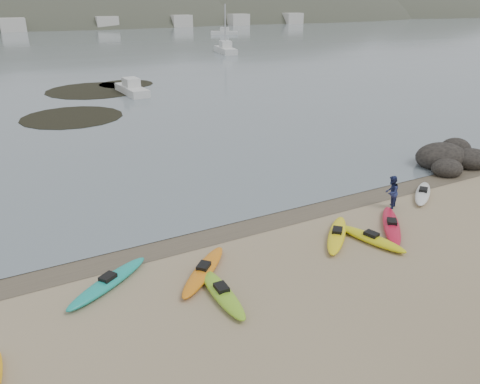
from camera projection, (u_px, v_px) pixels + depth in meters
ground at (240, 222)px, 21.49m from camera, size 600.00×600.00×0.00m
wet_sand at (243, 225)px, 21.25m from camera, size 60.00×60.00×0.00m
kayaks at (281, 255)px, 18.43m from camera, size 22.55×6.70×0.34m
person_east at (391, 192)px, 22.65m from camera, size 1.00×0.94×1.65m
rock_cluster at (450, 161)px, 28.79m from camera, size 5.16×3.77×1.68m
kelp_mats at (95, 96)px, 48.70m from camera, size 16.17×21.57×0.04m
moored_boats at (73, 50)px, 86.84m from camera, size 104.55×78.68×1.17m
far_hills at (105, 61)px, 202.20m from camera, size 550.00×135.00×80.00m
far_town at (27, 25)px, 140.87m from camera, size 199.00×5.00×4.00m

